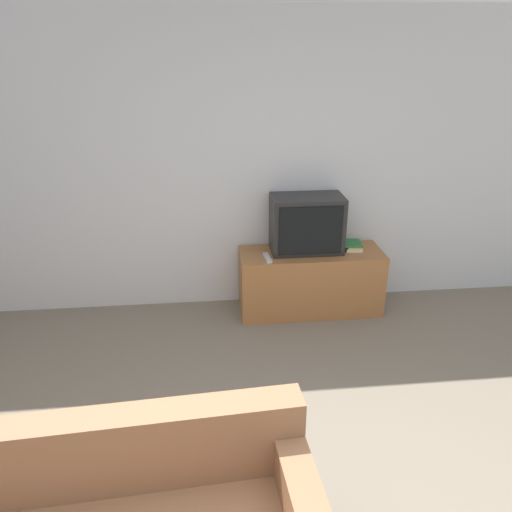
{
  "coord_description": "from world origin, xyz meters",
  "views": [
    {
      "loc": [
        -0.41,
        -1.28,
        2.3
      ],
      "look_at": [
        -0.04,
        2.31,
        0.75
      ],
      "focal_mm": 35.0,
      "sensor_mm": 36.0,
      "label": 1
    }
  ],
  "objects_px": {
    "book_stack": "(352,245)",
    "remote_on_stand": "(267,258)",
    "television": "(307,224)",
    "tv_stand": "(310,281)"
  },
  "relations": [
    {
      "from": "tv_stand",
      "to": "remote_on_stand",
      "type": "relative_size",
      "value": 6.49
    },
    {
      "from": "television",
      "to": "remote_on_stand",
      "type": "height_order",
      "value": "television"
    },
    {
      "from": "tv_stand",
      "to": "television",
      "type": "xyz_separation_m",
      "value": [
        -0.04,
        0.05,
        0.54
      ]
    },
    {
      "from": "tv_stand",
      "to": "book_stack",
      "type": "distance_m",
      "value": 0.5
    },
    {
      "from": "tv_stand",
      "to": "book_stack",
      "type": "bearing_deg",
      "value": 7.23
    },
    {
      "from": "tv_stand",
      "to": "remote_on_stand",
      "type": "height_order",
      "value": "remote_on_stand"
    },
    {
      "from": "remote_on_stand",
      "to": "television",
      "type": "bearing_deg",
      "value": 23.82
    },
    {
      "from": "television",
      "to": "book_stack",
      "type": "height_order",
      "value": "television"
    },
    {
      "from": "television",
      "to": "book_stack",
      "type": "xyz_separation_m",
      "value": [
        0.43,
        -0.0,
        -0.22
      ]
    },
    {
      "from": "book_stack",
      "to": "remote_on_stand",
      "type": "bearing_deg",
      "value": -168.68
    }
  ]
}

